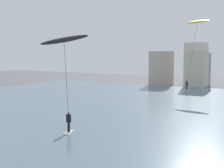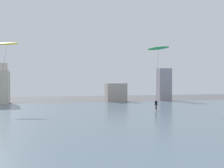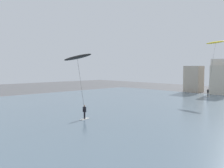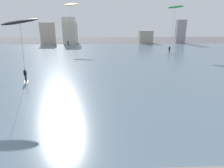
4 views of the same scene
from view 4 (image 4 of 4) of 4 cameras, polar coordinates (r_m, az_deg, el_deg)
The scene contains 5 objects.
water_bay at distance 34.49m, azimuth 2.91°, elevation 6.26°, with size 84.00×52.00×0.10m, color slate.
far_shore_buildings at distance 62.23m, azimuth -7.32°, elevation 14.60°, with size 44.53×5.15×7.86m.
kitesurfer_yellow at distance 53.78m, azimuth -11.83°, elevation 21.14°, with size 4.10×2.72×11.06m.
kitesurfer_green at distance 47.47m, azimuth 17.99°, elevation 19.77°, with size 3.92×4.67×10.16m.
kitesurfer_black at distance 23.19m, azimuth -25.26°, elevation 14.99°, with size 3.85×3.35×7.53m.
Camera 4 is at (-3.13, -3.40, 7.45)m, focal length 31.24 mm.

